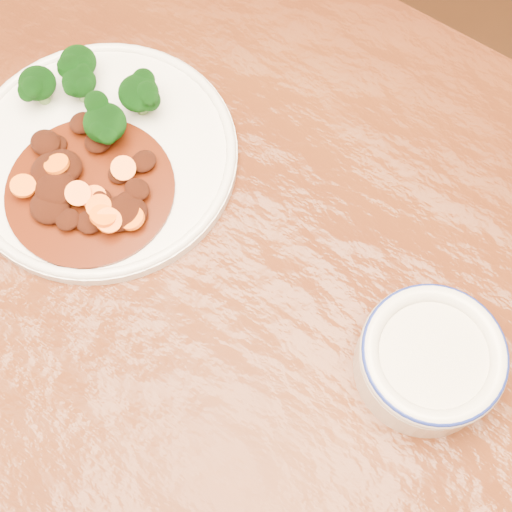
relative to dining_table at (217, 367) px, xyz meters
The scene contains 6 objects.
ground 0.67m from the dining_table, ahead, with size 4.00×4.00×0.00m, color #422010.
dining_table is the anchor object (origin of this frame).
dinner_plate 0.25m from the dining_table, 160.30° to the left, with size 0.28×0.28×0.02m.
broccoli_florets 0.31m from the dining_table, 156.04° to the left, with size 0.13×0.10×0.05m.
mince_stew 0.23m from the dining_table, 169.10° to the left, with size 0.17×0.17×0.03m.
dip_bowl 0.22m from the dining_table, 32.84° to the left, with size 0.13×0.13×0.06m.
Camera 1 is at (0.15, -0.12, 1.38)m, focal length 50.00 mm.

